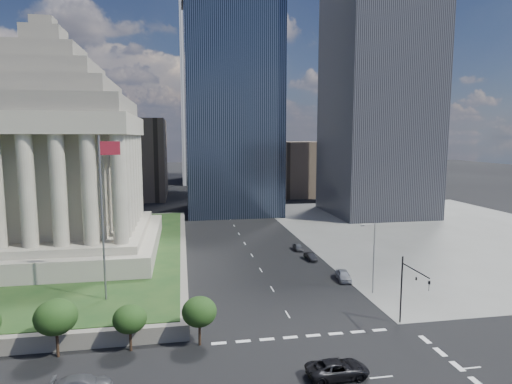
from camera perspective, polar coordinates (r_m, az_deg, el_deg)
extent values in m
plane|color=black|center=(131.28, -4.33, -2.22)|extent=(500.00, 500.00, 0.00)
cube|color=slate|center=(108.58, 23.02, -4.79)|extent=(68.00, 90.00, 0.03)
cylinder|color=slate|center=(54.60, -19.81, -3.44)|extent=(0.24, 0.24, 20.00)
cube|color=maroon|center=(53.53, -18.93, 5.56)|extent=(2.40, 0.05, 1.60)
cube|color=black|center=(125.00, -3.30, 11.11)|extent=(26.00, 26.00, 60.00)
cube|color=black|center=(129.39, 16.23, 19.67)|extent=(26.00, 28.00, 100.00)
cube|color=brown|center=(165.40, 5.71, 3.21)|extent=(20.00, 30.00, 20.00)
cube|color=brown|center=(160.02, -16.24, 4.26)|extent=(24.00, 30.00, 28.00)
cylinder|color=black|center=(53.91, 18.80, -12.23)|extent=(0.18, 0.18, 8.00)
cylinder|color=black|center=(50.67, 20.46, -9.76)|extent=(0.14, 5.50, 0.14)
cube|color=black|center=(48.68, 22.08, -11.52)|extent=(0.30, 0.30, 1.10)
cylinder|color=slate|center=(62.10, 15.42, -8.53)|extent=(0.16, 0.16, 10.00)
cylinder|color=slate|center=(60.61, 14.80, -4.23)|extent=(1.80, 0.12, 0.12)
cube|color=slate|center=(60.26, 14.02, -4.37)|extent=(0.50, 0.22, 0.14)
imported|color=black|center=(42.59, 10.83, -22.16)|extent=(5.87, 2.87, 1.60)
imported|color=#4D4E53|center=(42.66, -22.16, -22.66)|extent=(5.07, 2.23, 1.45)
imported|color=#A0A3A9|center=(67.65, 11.60, -10.83)|extent=(2.58, 4.84, 1.57)
imported|color=black|center=(77.42, 7.28, -8.54)|extent=(3.79, 1.58, 1.22)
imported|color=#4D4F53|center=(83.61, 5.62, -7.30)|extent=(1.67, 3.84, 1.29)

